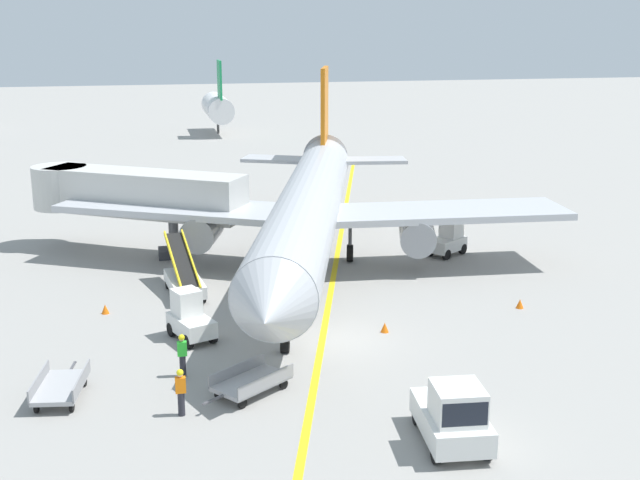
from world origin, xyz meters
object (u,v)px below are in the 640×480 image
object	(u,v)px
jet_bridge	(124,193)
belt_loader_forward_hold	(184,279)
airliner	(309,207)
safety_cone_nose_right	(520,304)
baggage_tug_by_cargo_door	(190,318)
baggage_tug_near_wing	(448,239)
pushback_tug	(453,416)
ground_crew_marshaller	(181,391)
baggage_cart_loaded	(61,386)
safety_cone_nose_left	(385,327)
ground_crew_wing_walker	(182,354)
safety_cone_wingtip_left	(105,309)
baggage_cart_empty_trailing	(251,382)

from	to	relation	value
jet_bridge	belt_loader_forward_hold	bearing A→B (deg)	-71.85
airliner	safety_cone_nose_right	bearing A→B (deg)	-45.72
baggage_tug_by_cargo_door	baggage_tug_near_wing	bearing A→B (deg)	33.03
baggage_tug_by_cargo_door	belt_loader_forward_hold	bearing A→B (deg)	88.87
belt_loader_forward_hold	jet_bridge	bearing A→B (deg)	108.15
pushback_tug	baggage_tug_by_cargo_door	distance (m)	13.40
airliner	ground_crew_marshaller	bearing A→B (deg)	-115.66
baggage_cart_loaded	pushback_tug	bearing A→B (deg)	-26.29
safety_cone_nose_right	baggage_cart_loaded	bearing A→B (deg)	-165.01
safety_cone_nose_left	ground_crew_wing_walker	bearing A→B (deg)	-162.34
baggage_tug_near_wing	baggage_tug_by_cargo_door	distance (m)	18.46
baggage_cart_loaded	safety_cone_wingtip_left	xyz separation A→B (m)	(1.27, 8.87, -0.25)
jet_bridge	safety_cone_nose_left	world-z (taller)	jet_bridge
jet_bridge	safety_cone_wingtip_left	world-z (taller)	jet_bridge
baggage_cart_empty_trailing	safety_cone_nose_left	distance (m)	8.14
pushback_tug	belt_loader_forward_hold	xyz separation A→B (m)	(-7.44, 17.07, -0.22)
safety_cone_nose_right	safety_cone_wingtip_left	size ratio (longest dim) A/B	1.00
baggage_tug_near_wing	ground_crew_wing_walker	size ratio (longest dim) A/B	1.59
baggage_tug_near_wing	belt_loader_forward_hold	world-z (taller)	belt_loader_forward_hold
ground_crew_wing_walker	baggage_tug_near_wing	bearing A→B (deg)	41.10
airliner	safety_cone_wingtip_left	distance (m)	12.30
baggage_tug_by_cargo_door	safety_cone_nose_right	world-z (taller)	baggage_tug_by_cargo_door
ground_crew_marshaller	baggage_tug_by_cargo_door	bearing A→B (deg)	83.82
baggage_tug_by_cargo_door	ground_crew_marshaller	bearing A→B (deg)	-96.18
safety_cone_nose_left	baggage_tug_by_cargo_door	bearing A→B (deg)	172.53
safety_cone_nose_left	safety_cone_nose_right	size ratio (longest dim) A/B	1.00
pushback_tug	ground_crew_marshaller	distance (m)	9.20
baggage_cart_loaded	baggage_cart_empty_trailing	world-z (taller)	same
ground_crew_marshaller	ground_crew_wing_walker	bearing A→B (deg)	85.84
jet_bridge	safety_cone_nose_right	size ratio (longest dim) A/B	27.75
ground_crew_marshaller	ground_crew_wing_walker	size ratio (longest dim) A/B	1.00
ground_crew_marshaller	safety_cone_nose_right	size ratio (longest dim) A/B	3.86
airliner	pushback_tug	world-z (taller)	airliner
ground_crew_wing_walker	safety_cone_nose_left	distance (m)	9.31
pushback_tug	ground_crew_wing_walker	bearing A→B (deg)	138.49
belt_loader_forward_hold	ground_crew_marshaller	distance (m)	13.19
baggage_tug_by_cargo_door	safety_cone_nose_right	distance (m)	15.46
baggage_tug_near_wing	airliner	bearing A→B (deg)	-173.72
airliner	baggage_cart_empty_trailing	world-z (taller)	airliner
pushback_tug	ground_crew_marshaller	world-z (taller)	pushback_tug
airliner	safety_cone_nose_right	distance (m)	12.43
jet_bridge	pushback_tug	xyz separation A→B (m)	(10.26, -25.69, -2.55)
jet_bridge	baggage_tug_by_cargo_door	xyz separation A→B (m)	(2.71, -14.62, -2.62)
baggage_cart_loaded	baggage_cart_empty_trailing	xyz separation A→B (m)	(6.71, -1.07, 0.00)
ground_crew_marshaller	safety_cone_wingtip_left	xyz separation A→B (m)	(-2.87, 11.12, -0.69)
jet_bridge	safety_cone_nose_left	xyz separation A→B (m)	(11.02, -15.71, -3.32)
baggage_tug_near_wing	safety_cone_nose_right	distance (m)	9.55
baggage_cart_empty_trailing	safety_cone_nose_right	size ratio (longest dim) A/B	7.94
pushback_tug	ground_crew_wing_walker	xyz separation A→B (m)	(-8.09, 7.16, -0.08)
baggage_tug_by_cargo_door	belt_loader_forward_hold	world-z (taller)	belt_loader_forward_hold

